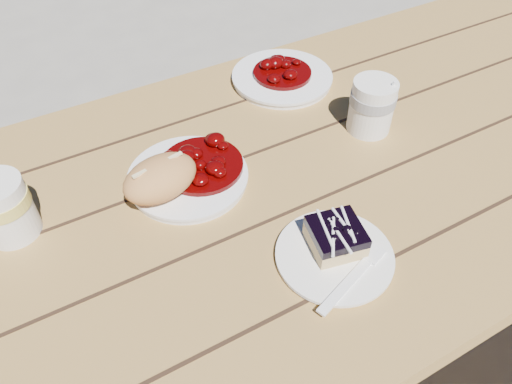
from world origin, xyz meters
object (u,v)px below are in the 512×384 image
bread_roll (160,178)px  second_plate (282,78)px  main_plate (188,178)px  dessert_plate (334,256)px  second_cup (4,209)px  coffee_cup (372,106)px  picnic_table (265,240)px  blueberry_cake (336,236)px

bread_roll → second_plate: size_ratio=0.61×
main_plate → second_plate: size_ratio=0.96×
dessert_plate → second_cup: second_cup is taller
coffee_cup → second_cup: bearing=174.2°
dessert_plate → second_cup: 0.52m
picnic_table → coffee_cup: 0.34m
coffee_cup → second_plate: bearing=105.1°
picnic_table → blueberry_cake: bearing=-84.4°
blueberry_cake → second_cup: (-0.43, 0.29, 0.02)m
dessert_plate → blueberry_cake: size_ratio=1.92×
main_plate → dessert_plate: (0.13, -0.27, -0.00)m
second_cup → blueberry_cake: bearing=-33.6°
main_plate → second_plate: same height
bread_roll → second_cup: bearing=167.6°
main_plate → blueberry_cake: bearing=-61.6°
blueberry_cake → second_plate: blueberry_cake is taller
dessert_plate → second_plate: (0.19, 0.46, 0.00)m
bread_roll → blueberry_cake: 0.30m
main_plate → second_plate: bearing=31.5°
bread_roll → second_cup: (-0.24, 0.05, 0.00)m
picnic_table → blueberry_cake: 0.27m
picnic_table → second_plate: bearing=53.6°
main_plate → coffee_cup: (0.38, -0.04, 0.05)m
picnic_table → second_cup: second_cup is taller
main_plate → blueberry_cake: 0.29m
picnic_table → bread_roll: 0.28m
second_plate → dessert_plate: bearing=-112.1°
second_cup → picnic_table: bearing=-14.3°
bread_roll → coffee_cup: 0.43m
dessert_plate → coffee_cup: size_ratio=1.66×
picnic_table → blueberry_cake: size_ratio=21.66×
main_plate → blueberry_cake: size_ratio=2.27×
coffee_cup → main_plate: bearing=174.5°
blueberry_cake → coffee_cup: coffee_cup is taller
blueberry_cake → coffee_cup: (0.24, 0.22, 0.02)m
bread_roll → coffee_cup: bearing=-2.1°
bread_roll → blueberry_cake: size_ratio=1.44×
picnic_table → coffee_cup: coffee_cup is taller
blueberry_cake → coffee_cup: size_ratio=0.86×
bread_roll → second_plate: bearing=29.9°
picnic_table → main_plate: bearing=148.7°
coffee_cup → second_plate: (-0.06, 0.23, -0.05)m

